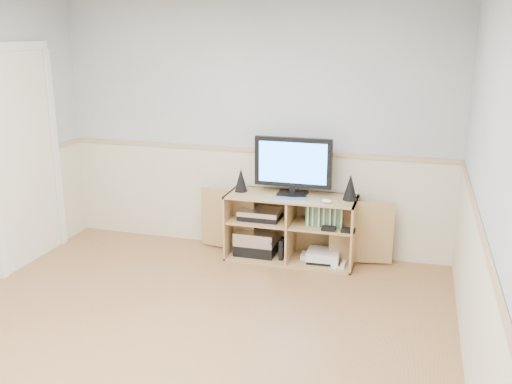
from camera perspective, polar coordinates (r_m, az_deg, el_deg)
room at (r=3.77m, az=-10.19°, el=0.84°), size 4.04×4.54×2.54m
media_cabinet at (r=5.61m, az=3.63°, el=-3.35°), size 1.94×0.47×0.65m
monitor at (r=5.44m, az=3.72°, el=2.81°), size 0.75×0.18×0.56m
speaker_left at (r=5.58m, az=-1.52°, el=1.21°), size 0.12×0.12×0.23m
speaker_right at (r=5.37m, az=9.41°, el=0.49°), size 0.13×0.13×0.25m
keyboard at (r=5.33m, az=3.46°, el=-0.75°), size 0.33×0.20×0.01m
mouse at (r=5.27m, az=7.11°, el=-0.91°), size 0.10×0.08×0.04m
av_components at (r=5.68m, az=0.19°, el=-4.32°), size 0.50×0.29×0.47m
game_consoles at (r=5.59m, az=6.65°, el=-6.39°), size 0.45×0.30×0.11m
game_cases at (r=5.44m, az=6.89°, el=-2.38°), size 0.34×0.14×0.19m
wall_outlet at (r=5.63m, az=9.53°, el=-0.63°), size 0.12×0.03×0.12m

